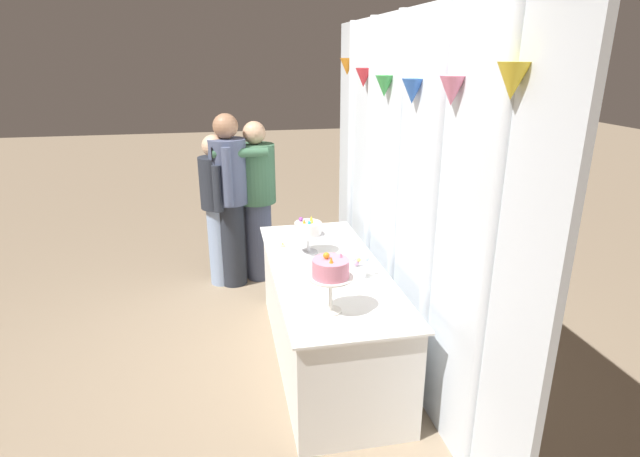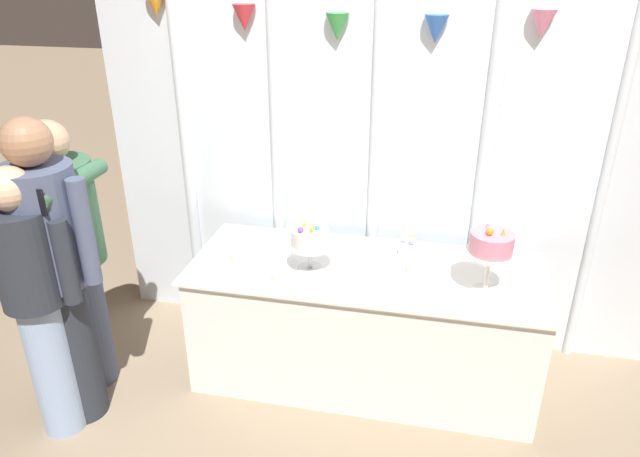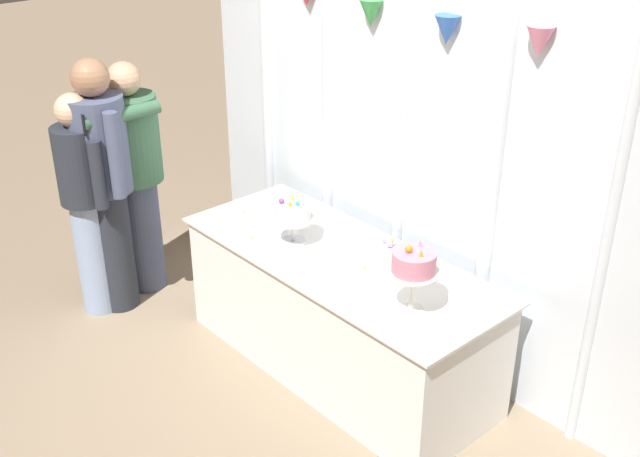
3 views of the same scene
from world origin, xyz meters
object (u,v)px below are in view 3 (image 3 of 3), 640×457
(cake_table, at_px, (339,313))
(cake_display_nearleft, at_px, (293,213))
(flower_vase, at_px, (389,250))
(tealight_near_right, at_px, (365,271))
(guest_man_dark_suit, at_px, (85,197))
(cake_display_nearright, at_px, (414,265))
(tealight_near_left, at_px, (251,240))
(guest_man_pink_jacket, at_px, (104,179))
(guest_girl_blue_dress, at_px, (134,171))
(tealight_far_left, at_px, (245,214))

(cake_table, height_order, cake_display_nearleft, cake_display_nearleft)
(cake_table, xyz_separation_m, flower_vase, (0.21, 0.17, 0.43))
(tealight_near_right, bearing_deg, guest_man_dark_suit, -157.19)
(cake_display_nearright, height_order, tealight_near_right, cake_display_nearright)
(cake_table, relative_size, guest_man_dark_suit, 1.33)
(tealight_near_left, distance_m, tealight_near_right, 0.72)
(cake_display_nearleft, height_order, tealight_near_left, cake_display_nearleft)
(guest_man_pink_jacket, bearing_deg, tealight_near_right, 19.68)
(guest_girl_blue_dress, bearing_deg, tealight_far_left, 19.46)
(tealight_near_left, bearing_deg, tealight_near_right, 18.69)
(tealight_near_right, distance_m, guest_girl_blue_dress, 1.81)
(flower_vase, xyz_separation_m, tealight_near_left, (-0.67, -0.43, -0.05))
(cake_display_nearleft, relative_size, tealight_far_left, 5.84)
(tealight_far_left, bearing_deg, tealight_near_left, -30.53)
(tealight_near_left, height_order, tealight_near_right, tealight_near_right)
(cake_table, distance_m, guest_girl_blue_dress, 1.67)
(flower_vase, bearing_deg, tealight_far_left, -164.97)
(cake_display_nearleft, relative_size, tealight_near_left, 6.46)
(guest_man_pink_jacket, bearing_deg, guest_man_dark_suit, -107.34)
(flower_vase, bearing_deg, tealight_near_left, -147.43)
(cake_table, bearing_deg, guest_girl_blue_dress, -166.68)
(cake_display_nearright, relative_size, tealight_near_left, 8.43)
(cake_display_nearleft, xyz_separation_m, cake_display_nearright, (0.92, -0.03, 0.08))
(tealight_near_left, height_order, guest_man_dark_suit, guest_man_dark_suit)
(cake_display_nearright, xyz_separation_m, tealight_far_left, (-1.38, 0.03, -0.25))
(flower_vase, height_order, tealight_near_right, flower_vase)
(tealight_near_left, bearing_deg, guest_man_pink_jacket, -159.65)
(guest_girl_blue_dress, bearing_deg, tealight_near_right, 11.00)
(tealight_far_left, height_order, guest_girl_blue_dress, guest_girl_blue_dress)
(flower_vase, height_order, guest_man_pink_jacket, guest_man_pink_jacket)
(cake_display_nearleft, height_order, guest_girl_blue_dress, guest_girl_blue_dress)
(cake_display_nearright, relative_size, guest_man_pink_jacket, 0.22)
(guest_girl_blue_dress, bearing_deg, guest_man_pink_jacket, -68.85)
(guest_man_dark_suit, xyz_separation_m, guest_man_pink_jacket, (0.04, 0.12, 0.10))
(cake_display_nearleft, height_order, tealight_far_left, cake_display_nearleft)
(cake_table, xyz_separation_m, guest_girl_blue_dress, (-1.55, -0.37, 0.48))
(cake_table, distance_m, cake_display_nearleft, 0.63)
(cake_display_nearright, xyz_separation_m, tealight_near_left, (-1.09, -0.14, -0.25))
(tealight_near_right, bearing_deg, cake_table, 173.87)
(cake_table, distance_m, tealight_near_left, 0.64)
(cake_table, distance_m, guest_man_pink_jacket, 1.67)
(tealight_near_right, xyz_separation_m, guest_girl_blue_dress, (-1.77, -0.34, 0.11))
(tealight_far_left, distance_m, tealight_near_right, 0.97)
(cake_table, relative_size, tealight_near_right, 50.61)
(cake_display_nearleft, bearing_deg, guest_girl_blue_dress, -167.12)
(guest_man_pink_jacket, bearing_deg, flower_vase, 25.57)
(flower_vase, height_order, tealight_far_left, flower_vase)
(tealight_near_left, bearing_deg, cake_display_nearright, 7.31)
(cake_display_nearleft, bearing_deg, tealight_far_left, -179.66)
(tealight_far_left, relative_size, guest_man_dark_suit, 0.03)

